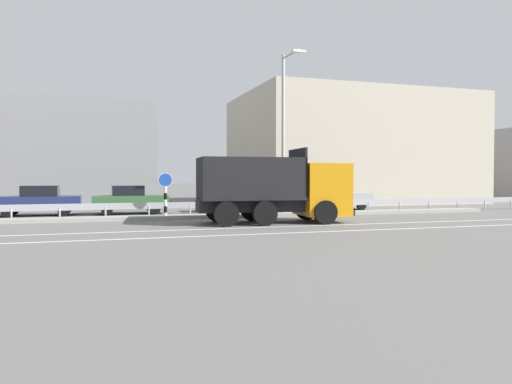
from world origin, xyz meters
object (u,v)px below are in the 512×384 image
(dump_truck, at_px, (293,193))
(parked_car_5, at_px, (334,197))
(parked_car_2, at_px, (38,201))
(parked_car_3, at_px, (130,200))
(median_road_sign, at_px, (165,195))
(parked_car_4, at_px, (240,199))
(street_lamp_1, at_px, (284,127))

(dump_truck, distance_m, parked_car_5, 9.49)
(parked_car_2, bearing_deg, parked_car_3, -90.83)
(parked_car_3, xyz_separation_m, parked_car_5, (12.48, -0.29, -0.01))
(parked_car_5, bearing_deg, parked_car_3, -92.49)
(median_road_sign, xyz_separation_m, parked_car_2, (-6.10, 4.31, -0.38))
(parked_car_3, relative_size, parked_car_4, 0.83)
(parked_car_2, bearing_deg, median_road_sign, -124.29)
(median_road_sign, xyz_separation_m, parked_car_5, (11.07, 3.87, -0.40))
(parked_car_3, bearing_deg, street_lamp_1, 61.58)
(dump_truck, bearing_deg, parked_car_3, -134.86)
(street_lamp_1, xyz_separation_m, parked_car_3, (-7.62, 4.14, -3.90))
(dump_truck, bearing_deg, parked_car_2, -120.29)
(parked_car_3, bearing_deg, parked_car_2, -91.68)
(street_lamp_1, bearing_deg, parked_car_4, 105.09)
(parked_car_2, relative_size, parked_car_3, 1.07)
(dump_truck, bearing_deg, street_lamp_1, 168.96)
(parked_car_2, height_order, parked_car_4, parked_car_2)
(street_lamp_1, xyz_separation_m, parked_car_4, (-1.16, 4.30, -3.92))
(median_road_sign, distance_m, parked_car_3, 4.42)
(parked_car_3, relative_size, parked_car_5, 0.89)
(street_lamp_1, relative_size, parked_car_5, 1.85)
(parked_car_5, bearing_deg, street_lamp_1, -52.75)
(median_road_sign, bearing_deg, street_lamp_1, 0.20)
(parked_car_5, bearing_deg, median_road_sign, -71.86)
(parked_car_4, xyz_separation_m, parked_car_5, (6.02, -0.46, 0.01))
(dump_truck, xyz_separation_m, parked_car_3, (-6.62, 7.74, -0.53))
(median_road_sign, relative_size, parked_car_4, 0.46)
(street_lamp_1, distance_m, parked_car_2, 13.60)
(dump_truck, bearing_deg, parked_car_4, -174.27)
(median_road_sign, bearing_deg, parked_car_4, 40.60)
(parked_car_3, bearing_deg, median_road_sign, 18.86)
(street_lamp_1, height_order, parked_car_3, street_lamp_1)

